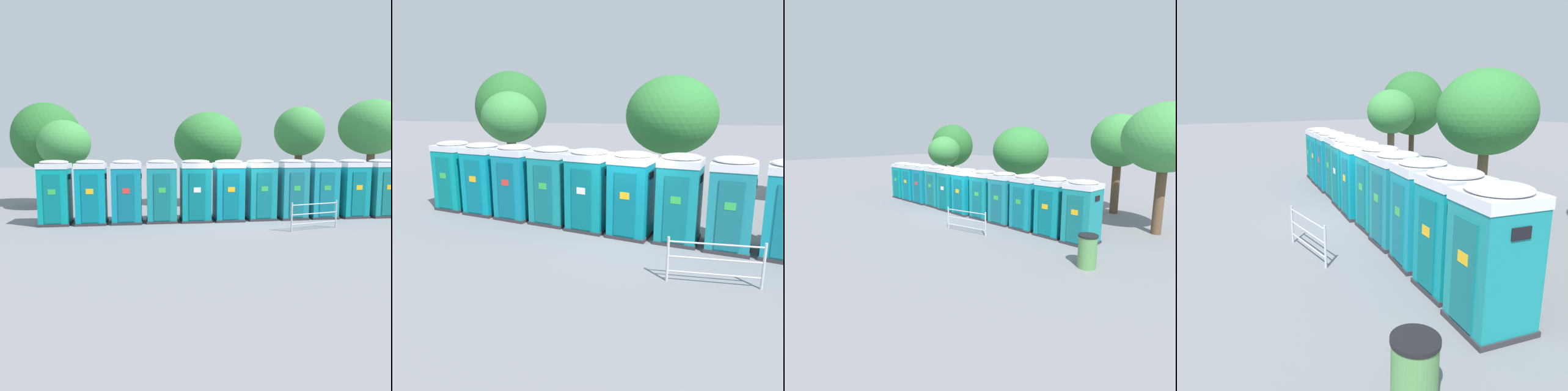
# 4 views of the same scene
# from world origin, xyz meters

# --- Properties ---
(ground_plane) EXTENTS (120.00, 120.00, 0.00)m
(ground_plane) POSITION_xyz_m (0.00, 0.00, 0.00)
(ground_plane) COLOR slate
(portapotty_0) EXTENTS (1.39, 1.42, 2.54)m
(portapotty_0) POSITION_xyz_m (-6.66, 1.94, 1.28)
(portapotty_0) COLOR #2D2D33
(portapotty_0) RESTS_ON ground
(portapotty_1) EXTENTS (1.40, 1.41, 2.54)m
(portapotty_1) POSITION_xyz_m (-5.32, 1.61, 1.28)
(portapotty_1) COLOR #2D2D33
(portapotty_1) RESTS_ON ground
(portapotty_2) EXTENTS (1.44, 1.44, 2.54)m
(portapotty_2) POSITION_xyz_m (-3.96, 1.32, 1.28)
(portapotty_2) COLOR #2D2D33
(portapotty_2) RESTS_ON ground
(portapotty_3) EXTENTS (1.46, 1.43, 2.54)m
(portapotty_3) POSITION_xyz_m (-2.60, 1.09, 1.28)
(portapotty_3) COLOR #2D2D33
(portapotty_3) RESTS_ON ground
(portapotty_4) EXTENTS (1.46, 1.44, 2.54)m
(portapotty_4) POSITION_xyz_m (-1.26, 0.73, 1.28)
(portapotty_4) COLOR #2D2D33
(portapotty_4) RESTS_ON ground
(portapotty_5) EXTENTS (1.44, 1.44, 2.54)m
(portapotty_5) POSITION_xyz_m (0.09, 0.42, 1.28)
(portapotty_5) COLOR #2D2D33
(portapotty_5) RESTS_ON ground
(portapotty_6) EXTENTS (1.38, 1.39, 2.54)m
(portapotty_6) POSITION_xyz_m (1.46, 0.23, 1.28)
(portapotty_6) COLOR #2D2D33
(portapotty_6) RESTS_ON ground
(portapotty_7) EXTENTS (1.36, 1.38, 2.54)m
(portapotty_7) POSITION_xyz_m (2.81, -0.09, 1.28)
(portapotty_7) COLOR #2D2D33
(portapotty_7) RESTS_ON ground
(street_tree_1) EXTENTS (3.58, 3.58, 4.93)m
(street_tree_1) POSITION_xyz_m (1.06, 5.08, 3.38)
(street_tree_1) COLOR brown
(street_tree_1) RESTS_ON ground
(street_tree_2) EXTENTS (2.55, 2.55, 4.38)m
(street_tree_2) POSITION_xyz_m (-6.16, 5.90, 3.19)
(street_tree_2) COLOR brown
(street_tree_2) RESTS_ON ground
(street_tree_3) EXTENTS (3.56, 3.56, 5.40)m
(street_tree_3) POSITION_xyz_m (-6.96, 7.90, 3.62)
(street_tree_3) COLOR #4C3826
(street_tree_3) RESTS_ON ground
(event_barrier) EXTENTS (2.06, 0.12, 1.05)m
(event_barrier) POSITION_xyz_m (2.24, -2.42, 0.57)
(event_barrier) COLOR #B7B7BC
(event_barrier) RESTS_ON ground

